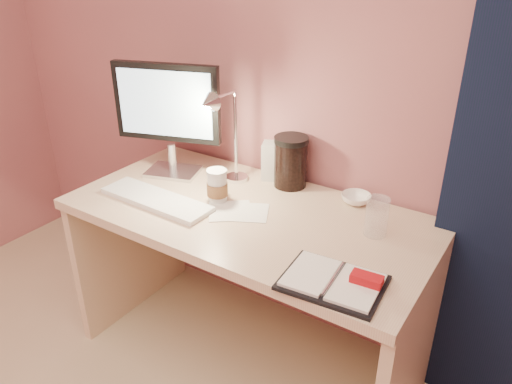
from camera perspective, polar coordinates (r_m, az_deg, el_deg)
The scene contains 13 objects.
desk at distance 2.07m, azimuth 0.32°, elevation -6.83°, with size 1.40×0.70×0.73m.
monitor at distance 2.14m, azimuth -10.03°, elevation 9.23°, with size 0.44×0.22×0.49m.
keyboard at distance 2.00m, azimuth -11.33°, elevation -0.86°, with size 0.48×0.14×0.02m, color white.
planner at distance 1.53m, azimuth 9.08°, elevation -10.05°, with size 0.32×0.25×0.05m.
paper_a at distance 1.89m, azimuth -0.90°, elevation -2.34°, with size 0.15×0.15×0.00m, color white.
paper_c at distance 1.90m, azimuth -3.00°, elevation -2.16°, with size 0.16×0.16×0.00m, color white.
coffee_cup at distance 1.95m, azimuth -4.45°, elevation 0.62°, with size 0.08×0.08×0.13m.
clear_cup at distance 1.77m, azimuth 13.63°, elevation -2.76°, with size 0.08×0.08×0.14m, color white.
bowl at distance 1.99m, azimuth 11.36°, elevation -0.76°, with size 0.12×0.12×0.04m, color white.
lotion_bottle at distance 1.99m, azimuth -4.30°, elevation 0.89°, with size 0.05×0.05×0.11m, color silver.
dark_jar at distance 2.06m, azimuth 3.97°, elevation 3.19°, with size 0.14×0.14×0.19m, color black.
product_box at distance 2.13m, azimuth 2.19°, elevation 3.55°, with size 0.11×0.09×0.16m, color silver.
desk_lamp at distance 1.97m, azimuth -4.12°, elevation 7.20°, with size 0.10×0.25×0.42m.
Camera 1 is at (0.94, 0.01, 1.65)m, focal length 35.00 mm.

